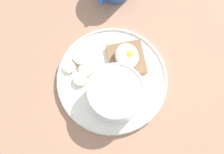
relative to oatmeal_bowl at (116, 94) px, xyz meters
The scene contains 9 objects.
ground_plane 6.88cm from the oatmeal_bowl, ahead, with size 120.00×120.00×2.00cm, color #A4765C.
plate 5.58cm from the oatmeal_bowl, ahead, with size 25.74×25.74×1.60cm.
oatmeal_bowl is the anchor object (origin of this frame).
toast_slice 9.59cm from the oatmeal_bowl, 34.82° to the right, with size 9.29×9.29×1.34cm.
poached_egg 9.22cm from the oatmeal_bowl, 35.13° to the right, with size 6.09×5.36×3.82cm.
banana_slice_front 9.37cm from the oatmeal_bowl, 44.69° to the left, with size 4.08×4.08×1.31cm.
banana_slice_left 12.50cm from the oatmeal_bowl, 23.93° to the left, with size 3.94×4.06×1.74cm.
banana_slice_back 9.75cm from the oatmeal_bowl, 27.21° to the left, with size 3.95×4.01×1.29cm.
banana_slice_right 13.06cm from the oatmeal_bowl, 38.13° to the left, with size 3.19×3.15×1.17cm.
Camera 1 is at (-18.24, 6.05, 72.46)cm, focal length 50.00 mm.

